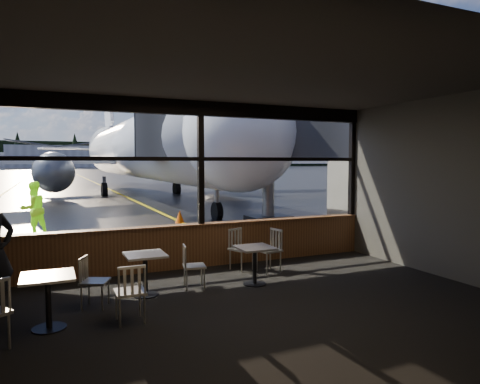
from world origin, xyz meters
TOP-DOWN VIEW (x-y plane):
  - ground_plane at (0.00, 120.00)m, footprint 520.00×520.00m
  - carpet_floor at (0.00, -3.00)m, footprint 8.00×6.00m
  - ceiling at (0.00, -3.00)m, footprint 8.00×6.00m
  - wall_right at (4.00, -3.00)m, footprint 0.04×6.00m
  - wall_back at (0.00, -6.00)m, footprint 8.00×0.04m
  - window_sill at (0.00, 0.00)m, footprint 8.00×0.28m
  - window_header at (0.00, 0.00)m, footprint 8.00×0.18m
  - mullion_centre at (0.00, 0.00)m, footprint 0.12×0.12m
  - mullion_right at (3.95, 0.00)m, footprint 0.12×0.12m
  - window_transom at (0.00, 0.00)m, footprint 8.00×0.10m
  - airliner at (2.83, 19.87)m, footprint 32.82×39.19m
  - jet_bridge at (3.60, 5.50)m, footprint 8.93×10.92m
  - cafe_table_near at (0.45, -1.68)m, footprint 0.64×0.64m
  - cafe_table_mid at (-1.50, -1.54)m, footprint 0.65×0.65m
  - cafe_table_left at (-2.97, -2.45)m, footprint 0.67×0.67m
  - chair_near_e at (1.09, -1.01)m, footprint 0.55×0.55m
  - chair_near_w at (-0.63, -1.48)m, footprint 0.50×0.50m
  - chair_near_n at (0.67, -0.61)m, footprint 0.61×0.61m
  - chair_mid_s at (-1.94, -2.64)m, footprint 0.47×0.47m
  - chair_mid_w at (-2.32, -1.81)m, footprint 0.58×0.58m
  - ground_crew at (-3.41, 5.64)m, footprint 1.02×0.96m
  - cone_nose at (1.41, 6.59)m, footprint 0.34×0.34m
  - terminal_annex at (10.00, 2.50)m, footprint 5.00×7.00m
  - hangar_mid at (0.00, 185.00)m, footprint 38.00×15.00m
  - hangar_right at (60.00, 178.00)m, footprint 50.00×20.00m
  - fuel_tank_b at (-20.00, 182.00)m, footprint 8.00×8.00m
  - fuel_tank_c at (-10.00, 182.00)m, footprint 8.00×8.00m
  - treeline at (0.00, 210.00)m, footprint 360.00×3.00m

SIDE VIEW (x-z plane):
  - ground_plane at x=0.00m, z-range 0.00..0.00m
  - carpet_floor at x=0.00m, z-range 0.01..0.01m
  - cone_nose at x=1.41m, z-range 0.00..0.47m
  - cafe_table_near at x=0.45m, z-range 0.00..0.70m
  - cafe_table_mid at x=-1.50m, z-range 0.00..0.71m
  - cafe_table_left at x=-2.97m, z-range 0.00..0.74m
  - chair_near_w at x=-0.63m, z-range 0.00..0.79m
  - chair_mid_w at x=-2.32m, z-range 0.00..0.80m
  - chair_mid_s at x=-1.94m, z-range 0.00..0.85m
  - chair_near_n at x=0.67m, z-range 0.00..0.86m
  - chair_near_e at x=1.09m, z-range 0.00..0.89m
  - window_sill at x=0.00m, z-range 0.00..0.90m
  - ground_crew at x=-3.41m, z-range 0.00..1.66m
  - wall_right at x=4.00m, z-range 0.00..3.50m
  - wall_back at x=0.00m, z-range 0.00..3.50m
  - mullion_centre at x=0.00m, z-range 0.90..3.50m
  - mullion_right at x=3.95m, z-range 0.90..3.50m
  - window_transom at x=0.00m, z-range 2.26..2.34m
  - jet_bridge at x=3.60m, z-range 0.00..4.77m
  - terminal_annex at x=10.00m, z-range 0.00..6.00m
  - fuel_tank_b at x=-20.00m, z-range 0.00..6.00m
  - fuel_tank_c at x=-10.00m, z-range 0.00..6.00m
  - window_header at x=0.00m, z-range 3.20..3.50m
  - ceiling at x=0.00m, z-range 3.48..3.52m
  - hangar_mid at x=0.00m, z-range 0.00..10.00m
  - airliner at x=2.83m, z-range 0.00..11.83m
  - hangar_right at x=60.00m, z-range 0.00..12.00m
  - treeline at x=0.00m, z-range 0.00..12.00m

